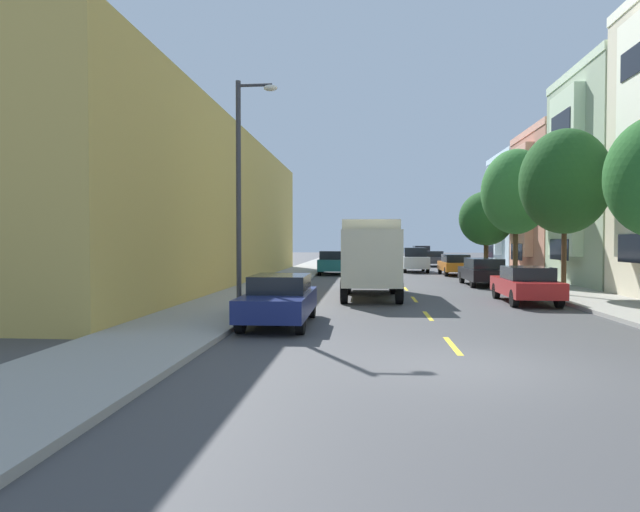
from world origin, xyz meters
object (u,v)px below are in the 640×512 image
object	(u,v)px
parked_wagon_charcoal	(433,258)
moving_white_sedan	(414,260)
street_tree_farthest	(486,218)
street_tree_second	(565,182)
delivery_box_truck	(371,253)
parked_sedan_red	(526,284)
parked_suv_burgundy	(421,254)
parked_sedan_navy	(280,299)
parked_pickup_teal	(333,263)
parked_wagon_orange	(455,264)
parked_wagon_black	(482,271)
street_tree_third	(516,192)
street_lamp	(243,180)

from	to	relation	value
parked_wagon_charcoal	moving_white_sedan	size ratio (longest dim) A/B	0.98
moving_white_sedan	street_tree_farthest	bearing A→B (deg)	-44.37
street_tree_second	delivery_box_truck	world-z (taller)	street_tree_second
parked_sedan_red	parked_suv_burgundy	xyz separation A→B (m)	(0.17, 42.39, 0.24)
parked_sedan_navy	parked_pickup_teal	xyz separation A→B (m)	(0.02, 24.13, 0.08)
street_tree_farthest	parked_wagon_orange	bearing A→B (deg)	167.04
parked_suv_burgundy	parked_wagon_charcoal	bearing A→B (deg)	-89.71
parked_wagon_black	parked_wagon_charcoal	distance (m)	23.17
parked_sedan_red	parked_wagon_orange	xyz separation A→B (m)	(0.08, 17.63, 0.05)
street_tree_second	delivery_box_truck	bearing A→B (deg)	-179.86
street_tree_second	street_tree_third	size ratio (longest dim) A/B	0.94
street_tree_farthest	parked_sedan_red	distance (m)	17.60
delivery_box_truck	parked_pickup_teal	bearing A→B (deg)	99.61
street_tree_farthest	moving_white_sedan	bearing A→B (deg)	135.63
parked_pickup_teal	moving_white_sedan	xyz separation A→B (m)	(6.27, 3.79, 0.16)
street_lamp	parked_suv_burgundy	xyz separation A→B (m)	(10.35, 46.90, -3.41)
street_tree_second	parked_sedan_red	world-z (taller)	street_tree_second
street_tree_third	parked_suv_burgundy	xyz separation A→B (m)	(-2.00, 32.75, -4.22)
parked_wagon_charcoal	parked_pickup_teal	world-z (taller)	parked_pickup_teal
street_lamp	parked_wagon_charcoal	world-z (taller)	street_lamp
moving_white_sedan	parked_wagon_black	bearing A→B (deg)	-79.26
parked_sedan_navy	parked_suv_burgundy	bearing A→B (deg)	79.66
street_lamp	parked_wagon_black	distance (m)	16.87
street_tree_second	parked_pickup_teal	size ratio (longest dim) A/B	1.32
parked_wagon_orange	parked_pickup_teal	distance (m)	8.78
parked_wagon_orange	street_tree_second	bearing A→B (deg)	-82.31
delivery_box_truck	parked_wagon_black	xyz separation A→B (m)	(6.12, 6.27, -1.08)
street_lamp	parked_wagon_charcoal	bearing A→B (deg)	73.90
parked_sedan_red	parked_wagon_black	world-z (taller)	parked_wagon_black
street_tree_third	parked_suv_burgundy	size ratio (longest dim) A/B	1.54
parked_sedan_red	parked_suv_burgundy	distance (m)	42.39
delivery_box_truck	parked_sedan_navy	xyz separation A→B (m)	(-2.68, -8.37, -1.13)
parked_wagon_charcoal	parked_suv_burgundy	bearing A→B (deg)	90.29
street_tree_second	street_lamp	distance (m)	14.04
street_lamp	street_tree_second	bearing A→B (deg)	28.22
street_tree_second	moving_white_sedan	distance (m)	20.45
street_tree_farthest	parked_suv_burgundy	world-z (taller)	street_tree_farthest
parked_wagon_black	parked_suv_burgundy	xyz separation A→B (m)	(0.08, 34.01, 0.18)
delivery_box_truck	moving_white_sedan	distance (m)	19.90
parked_wagon_black	parked_sedan_navy	bearing A→B (deg)	-121.01
delivery_box_truck	street_tree_third	bearing A→B (deg)	42.57
parked_pickup_teal	parked_sedan_navy	bearing A→B (deg)	-90.04
street_tree_second	street_lamp	size ratio (longest dim) A/B	0.95
street_tree_second	parked_wagon_charcoal	xyz separation A→B (m)	(-1.95, 29.42, -4.15)
street_lamp	delivery_box_truck	size ratio (longest dim) A/B	1.04
street_tree_second	parked_wagon_orange	world-z (taller)	street_tree_second
parked_wagon_orange	moving_white_sedan	size ratio (longest dim) A/B	0.98
street_tree_farthest	delivery_box_truck	xyz separation A→B (m)	(-8.20, -15.05, -2.15)
parked_wagon_orange	street_tree_third	bearing A→B (deg)	-75.33
parked_pickup_teal	parked_wagon_charcoal	bearing A→B (deg)	56.90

